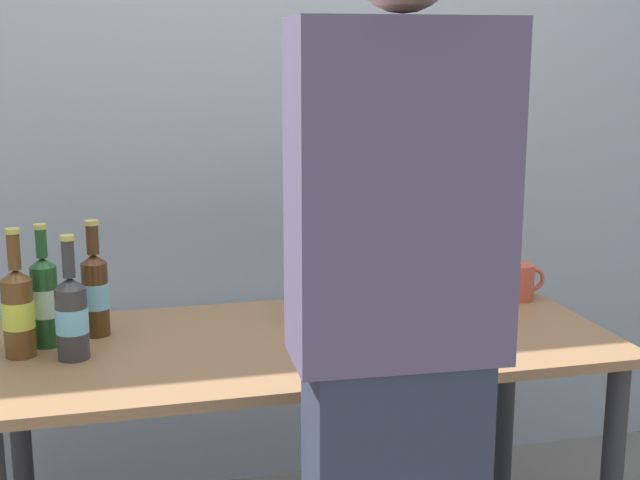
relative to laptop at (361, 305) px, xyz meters
name	(u,v)px	position (x,y,z in m)	size (l,w,h in m)	color
desk	(303,373)	(-0.18, -0.10, -0.14)	(1.56, 0.70, 0.71)	olive
laptop	(361,305)	(0.00, 0.00, 0.00)	(0.39, 0.36, 0.21)	#383D4C
beer_bottle_brown	(45,299)	(-0.80, 0.00, 0.07)	(0.07, 0.07, 0.30)	#1E5123
beer_bottle_amber	(18,310)	(-0.86, -0.06, 0.07)	(0.07, 0.07, 0.31)	brown
beer_bottle_dark	(95,291)	(-0.69, 0.05, 0.07)	(0.07, 0.07, 0.30)	#472B14
beer_bottle_green	(72,315)	(-0.74, -0.11, 0.06)	(0.08, 0.08, 0.30)	#333333
person_figure	(396,353)	(-0.15, -0.70, 0.12)	(0.39, 0.28, 1.70)	#2D3347
coffee_mug	(520,282)	(0.51, 0.09, 0.01)	(0.12, 0.09, 0.11)	#BF4C33
back_wall	(250,91)	(-0.18, 0.62, 0.54)	(6.00, 0.10, 2.60)	#99A3AD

